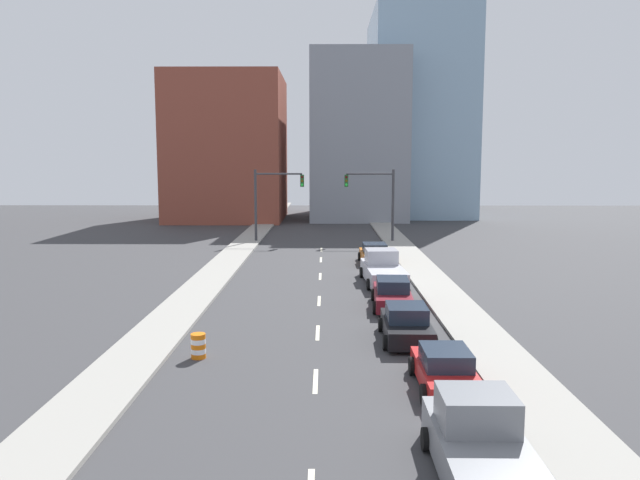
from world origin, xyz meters
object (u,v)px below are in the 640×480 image
Objects in this scene: sedan_orange at (375,254)px; traffic_signal_right at (379,195)px; pickup_truck_silver at (383,270)px; sedan_black at (406,325)px; traffic_barrel at (198,346)px; sedan_red at (445,370)px; sedan_maroon at (392,294)px; pickup_truck_gray at (482,450)px; traffic_signal_left at (269,195)px.

traffic_signal_right is at bearing 82.18° from sedan_orange.
sedan_black is at bearing -93.40° from pickup_truck_silver.
sedan_black reaches higher than traffic_barrel.
pickup_truck_silver reaches higher than sedan_orange.
sedan_orange is (8.42, 22.09, 0.20)m from traffic_barrel.
sedan_red is at bearing -83.30° from sedan_black.
sedan_red is 11.51m from sedan_maroon.
sedan_black is at bearing 91.70° from pickup_truck_gray.
traffic_signal_left is at bearing 103.65° from sedan_red.
pickup_truck_silver is at bearing 90.28° from sedan_black.
traffic_signal_left reaches higher than pickup_truck_gray.
traffic_barrel is (0.33, -34.08, -3.85)m from traffic_signal_left.
traffic_signal_left reaches higher than sedan_red.
sedan_maroon is at bearing 92.44° from sedan_red.
traffic_signal_left is at bearing 101.88° from pickup_truck_gray.
pickup_truck_gray is at bearing -87.69° from sedan_black.
sedan_black reaches higher than sedan_red.
traffic_signal_right is 26.02m from sedan_maroon.
traffic_signal_left is 1.05× the size of pickup_truck_silver.
traffic_barrel is at bearing -162.53° from sedan_black.
traffic_signal_right reaches higher than sedan_orange.
pickup_truck_silver is at bearing 90.65° from pickup_truck_gray.
sedan_maroon is at bearing 90.47° from sedan_black.
sedan_black is (-1.56, -31.65, -3.65)m from traffic_signal_right.
sedan_maroon is at bearing 45.34° from traffic_barrel.
pickup_truck_silver is at bearing 91.22° from sedan_red.
pickup_truck_gray is at bearing -92.42° from pickup_truck_silver.
traffic_signal_right is 1.52× the size of sedan_black.
sedan_red is 0.98× the size of sedan_black.
traffic_signal_right is at bearing 88.38° from sedan_red.
sedan_orange is (0.21, 19.66, -0.00)m from sedan_black.
sedan_black is at bearing -92.82° from traffic_signal_right.
sedan_maroon is at bearing -92.07° from sedan_orange.
sedan_maroon is at bearing -71.54° from traffic_signal_left.
pickup_truck_silver is (-0.41, 18.00, 0.18)m from sedan_red.
sedan_red is 0.68× the size of pickup_truck_silver.
traffic_signal_left reaches higher than pickup_truck_silver.
sedan_maroon is 0.77× the size of pickup_truck_silver.
traffic_signal_left is 1.37× the size of sedan_maroon.
sedan_orange is at bearing 90.47° from pickup_truck_gray.
traffic_signal_left is 27.36m from sedan_maroon.
traffic_signal_left is 44.24m from pickup_truck_gray.
traffic_signal_left is 1.19× the size of pickup_truck_gray.
traffic_barrel is 0.20× the size of sedan_orange.
traffic_barrel is 12.46m from pickup_truck_gray.
traffic_signal_right is at bearing 88.16° from sedan_black.
sedan_red is 25.24m from sedan_orange.
pickup_truck_gray is 1.15× the size of sedan_maroon.
sedan_black is at bearing 95.65° from sedan_red.
sedan_maroon is at bearing -93.36° from traffic_signal_right.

